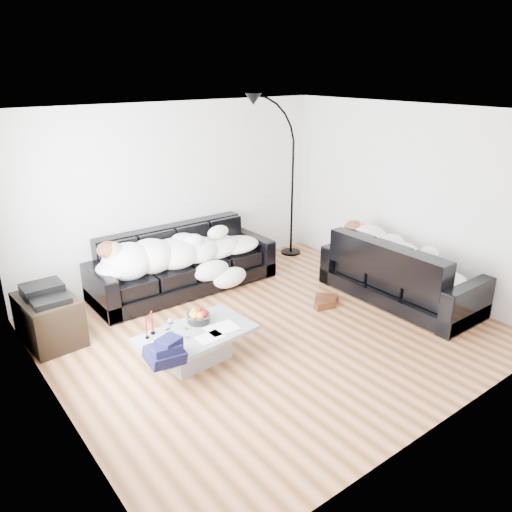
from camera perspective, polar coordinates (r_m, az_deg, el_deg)
ground at (r=6.20m, az=1.70°, el=-8.59°), size 5.00×5.00×0.00m
wall_back at (r=7.49m, az=-9.13°, el=7.10°), size 5.00×0.02×2.60m
wall_left at (r=4.63m, az=-23.05°, el=-3.08°), size 0.02×4.50×2.60m
wall_right at (r=7.45m, az=17.06°, el=6.37°), size 0.02×4.50×2.60m
ceiling at (r=5.42m, az=2.00°, el=16.11°), size 5.00×5.00×0.00m
sofa_back at (r=7.24m, az=-8.26°, el=-0.51°), size 2.68×0.93×0.88m
sofa_right at (r=7.10m, az=16.23°, el=-1.55°), size 0.94×2.19×0.88m
sleeper_back at (r=7.12m, az=-8.15°, el=0.93°), size 2.27×0.78×0.45m
sleeper_right at (r=7.02m, az=16.39°, el=0.01°), size 0.79×1.87×0.46m
teal_cushion at (r=7.35m, az=11.99°, el=1.92°), size 0.42×0.38×0.20m
coffee_table at (r=5.58m, az=-6.81°, el=-10.24°), size 1.29×0.83×0.36m
fruit_bowl at (r=5.65m, az=-6.60°, el=-6.77°), size 0.31×0.31×0.16m
wine_glass_a at (r=5.48m, az=-9.73°, el=-7.82°), size 0.09×0.09×0.17m
wine_glass_b at (r=5.35m, az=-10.12°, el=-8.48°), size 0.10×0.10×0.18m
wine_glass_c at (r=5.35m, az=-7.92°, el=-8.44°), size 0.09×0.09×0.17m
candle_left at (r=5.40m, az=-12.41°, el=-8.16°), size 0.04×0.04×0.22m
candle_right at (r=5.46m, az=-11.79°, el=-7.48°), size 0.05×0.05×0.27m
newspaper_a at (r=5.53m, az=-3.92°, el=-8.21°), size 0.35×0.27×0.01m
newspaper_b at (r=5.37m, az=-5.27°, el=-9.19°), size 0.29×0.21×0.01m
navy_jacket at (r=4.98m, az=-10.23°, el=-9.81°), size 0.46×0.42×0.19m
shoes at (r=6.87m, az=7.95°, el=-5.16°), size 0.60×0.54×0.11m
av_cabinet at (r=6.34m, az=-22.57°, el=-6.69°), size 0.63×0.87×0.57m
stereo at (r=6.20m, az=-23.01°, el=-3.82°), size 0.44×0.34×0.13m
floor_lamp at (r=8.39m, az=4.18°, el=7.93°), size 0.91×0.50×2.36m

